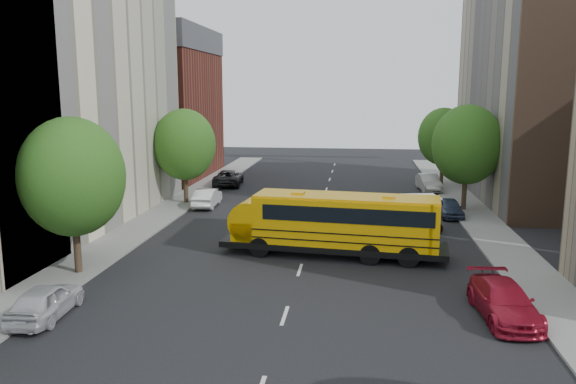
% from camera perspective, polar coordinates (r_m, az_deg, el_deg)
% --- Properties ---
extents(ground, '(120.00, 120.00, 0.00)m').
position_cam_1_polar(ground, '(31.09, 1.59, -6.78)').
color(ground, black).
rests_on(ground, ground).
extents(sidewalk_left, '(3.00, 80.00, 0.12)m').
position_cam_1_polar(sidewalk_left, '(38.52, -14.98, -3.68)').
color(sidewalk_left, slate).
rests_on(sidewalk_left, ground).
extents(sidewalk_right, '(3.00, 80.00, 0.12)m').
position_cam_1_polar(sidewalk_right, '(36.78, 20.58, -4.65)').
color(sidewalk_right, slate).
rests_on(sidewalk_right, ground).
extents(lane_markings, '(0.15, 64.00, 0.01)m').
position_cam_1_polar(lane_markings, '(40.72, 2.95, -2.66)').
color(lane_markings, silver).
rests_on(lane_markings, ground).
extents(building_left_cream, '(10.00, 26.00, 20.00)m').
position_cam_1_polar(building_left_cream, '(41.24, -23.65, 10.66)').
color(building_left_cream, beige).
rests_on(building_left_cream, ground).
extents(building_left_redbrick, '(10.00, 15.00, 13.00)m').
position_cam_1_polar(building_left_redbrick, '(61.29, -12.87, 7.59)').
color(building_left_redbrick, maroon).
rests_on(building_left_redbrick, ground).
extents(building_right_far, '(10.00, 22.00, 18.00)m').
position_cam_1_polar(building_right_far, '(51.85, 24.47, 9.25)').
color(building_right_far, tan).
rests_on(building_right_far, ground).
extents(street_tree_1, '(5.12, 5.12, 7.90)m').
position_cam_1_polar(street_tree_1, '(29.38, -21.06, 1.43)').
color(street_tree_1, '#38281C').
rests_on(street_tree_1, ground).
extents(street_tree_2, '(4.99, 4.99, 7.71)m').
position_cam_1_polar(street_tree_2, '(45.92, -10.48, 4.76)').
color(street_tree_2, '#38281C').
rests_on(street_tree_2, ground).
extents(street_tree_4, '(5.25, 5.25, 8.10)m').
position_cam_1_polar(street_tree_4, '(44.52, 17.72, 4.59)').
color(street_tree_4, '#38281C').
rests_on(street_tree_4, ground).
extents(street_tree_5, '(4.86, 4.86, 7.51)m').
position_cam_1_polar(street_tree_5, '(56.35, 15.50, 5.42)').
color(street_tree_5, '#38281C').
rests_on(street_tree_5, ground).
extents(school_bus, '(12.76, 4.23, 3.53)m').
position_cam_1_polar(school_bus, '(31.30, 4.40, -2.95)').
color(school_bus, black).
rests_on(school_bus, ground).
extents(safari_truck, '(5.77, 3.04, 2.35)m').
position_cam_1_polar(safari_truck, '(37.29, 11.02, -2.10)').
color(safari_truck, black).
rests_on(safari_truck, ground).
extents(parked_car_0, '(1.91, 4.28, 1.43)m').
position_cam_1_polar(parked_car_0, '(25.16, -23.39, -10.12)').
color(parked_car_0, silver).
rests_on(parked_car_0, ground).
extents(parked_car_1, '(1.73, 4.49, 1.46)m').
position_cam_1_polar(parked_car_1, '(44.99, -8.22, -0.56)').
color(parked_car_1, white).
rests_on(parked_car_1, ground).
extents(parked_car_2, '(3.08, 5.73, 1.53)m').
position_cam_1_polar(parked_car_2, '(54.88, -6.06, 1.48)').
color(parked_car_2, black).
rests_on(parked_car_2, ground).
extents(parked_car_3, '(2.42, 5.12, 1.44)m').
position_cam_1_polar(parked_car_3, '(24.72, 21.07, -10.30)').
color(parked_car_3, maroon).
rests_on(parked_car_3, ground).
extents(parked_car_4, '(1.79, 4.01, 1.34)m').
position_cam_1_polar(parked_car_4, '(42.67, 16.11, -1.54)').
color(parked_car_4, '#36425F').
rests_on(parked_car_4, ground).
extents(parked_car_5, '(2.06, 4.80, 1.54)m').
position_cam_1_polar(parked_car_5, '(53.11, 14.09, 0.93)').
color(parked_car_5, '#A1A29C').
rests_on(parked_car_5, ground).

